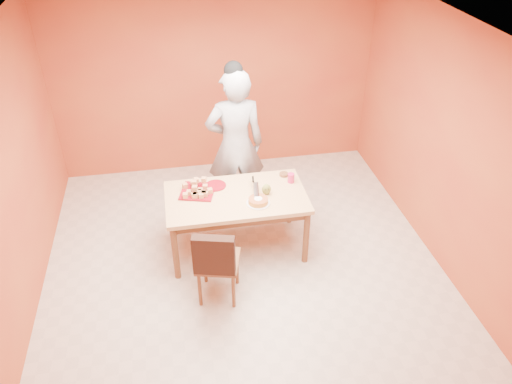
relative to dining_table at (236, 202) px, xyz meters
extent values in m
plane|color=beige|center=(0.02, -0.48, -0.67)|extent=(5.00, 5.00, 0.00)
plane|color=silver|center=(0.02, -0.48, 2.03)|extent=(5.00, 5.00, 0.00)
plane|color=#B8572A|center=(0.02, 2.02, 0.68)|extent=(4.50, 0.00, 4.50)
plane|color=#B8572A|center=(-2.23, -0.48, 0.68)|extent=(0.00, 5.00, 5.00)
plane|color=#B8572A|center=(2.27, -0.48, 0.68)|extent=(0.00, 5.00, 5.00)
cube|color=#E5B978|center=(0.00, 0.00, 0.07)|extent=(1.60, 0.90, 0.05)
cube|color=brown|center=(0.00, 0.00, -0.01)|extent=(1.48, 0.78, 0.10)
cylinder|color=brown|center=(-0.74, -0.39, -0.31)|extent=(0.07, 0.07, 0.71)
cylinder|color=brown|center=(-0.74, 0.39, -0.31)|extent=(0.07, 0.07, 0.71)
cylinder|color=brown|center=(0.74, -0.39, -0.31)|extent=(0.07, 0.07, 0.71)
cylinder|color=brown|center=(0.74, 0.39, -0.31)|extent=(0.07, 0.07, 0.71)
imported|color=#9D9C9F|center=(0.11, 0.75, 0.33)|extent=(0.73, 0.48, 1.99)
cube|color=maroon|center=(-0.42, 0.15, 0.11)|extent=(0.46, 0.46, 0.02)
cylinder|color=maroon|center=(-0.20, 0.24, 0.10)|extent=(0.28, 0.28, 0.01)
cylinder|color=white|center=(0.22, -0.19, 0.10)|extent=(0.30, 0.30, 0.01)
cylinder|color=#C37632|center=(0.22, -0.19, 0.13)|extent=(0.24, 0.24, 0.05)
cube|color=silver|center=(0.23, -0.01, 0.16)|extent=(0.10, 0.30, 0.01)
ellipsoid|color=olive|center=(0.35, -0.03, 0.16)|extent=(0.12, 0.11, 0.13)
cylinder|color=#C41D57|center=(0.68, 0.17, 0.15)|extent=(0.09, 0.09, 0.11)
cylinder|color=#39240F|center=(0.63, 0.32, 0.11)|extent=(0.12, 0.12, 0.03)
camera|label=1|loc=(-0.63, -4.63, 3.30)|focal=35.00mm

